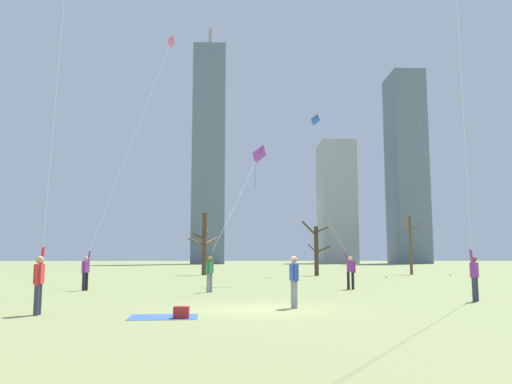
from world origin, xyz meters
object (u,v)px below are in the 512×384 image
at_px(picnic_spot, 174,314).
at_px(bare_tree_far_right_edge, 204,243).
at_px(kite_flyer_far_back_purple, 221,245).
at_px(kite_flyer_midfield_left_orange, 47,187).
at_px(kite_flyer_midfield_center_white, 472,228).
at_px(bare_tree_right_of_center, 410,243).
at_px(bystander_far_off_by_trees, 294,279).
at_px(kite_flyer_midfield_right_teal, 307,189).
at_px(distant_kite_low_near_trees_green, 401,30).
at_px(bare_tree_rightmost, 316,248).
at_px(distant_kite_drifting_right_blue, 314,130).
at_px(kite_flyer_foreground_right_pink, 105,218).

height_order(picnic_spot, bare_tree_far_right_edge, bare_tree_far_right_edge).
xyz_separation_m(kite_flyer_far_back_purple, kite_flyer_midfield_left_orange, (-4.97, -9.37, 1.53)).
distance_m(kite_flyer_midfield_center_white, bare_tree_right_of_center, 30.70).
bearing_deg(bystander_far_off_by_trees, kite_flyer_midfield_right_teal, 79.74).
relative_size(kite_flyer_far_back_purple, distant_kite_low_near_trees_green, 0.30).
relative_size(kite_flyer_far_back_purple, bare_tree_right_of_center, 1.57).
distance_m(kite_flyer_far_back_purple, kite_flyer_midfield_right_teal, 5.15).
relative_size(kite_flyer_midfield_right_teal, distant_kite_low_near_trees_green, 0.65).
distance_m(bystander_far_off_by_trees, bare_tree_far_right_edge, 30.60).
bearing_deg(bare_tree_far_right_edge, bare_tree_right_of_center, 2.37).
height_order(kite_flyer_midfield_center_white, bare_tree_rightmost, kite_flyer_midfield_center_white).
distance_m(distant_kite_low_near_trees_green, bare_tree_far_right_edge, 27.65).
xyz_separation_m(distant_kite_drifting_right_blue, bare_tree_far_right_edge, (-10.03, -0.56, -10.52)).
bearing_deg(picnic_spot, kite_flyer_midfield_left_orange, 156.10).
xyz_separation_m(kite_flyer_far_back_purple, kite_flyer_foreground_right_pink, (-6.12, 2.22, 1.43)).
xyz_separation_m(kite_flyer_foreground_right_pink, kite_flyer_midfield_center_white, (15.01, -9.67, -1.00)).
relative_size(distant_kite_low_near_trees_green, bare_tree_rightmost, 6.09).
xyz_separation_m(bare_tree_right_of_center, bare_tree_far_right_edge, (-18.81, -0.78, -0.03)).
relative_size(kite_flyer_midfield_left_orange, bare_tree_rightmost, 3.16).
relative_size(kite_flyer_midfield_center_white, picnic_spot, 8.08).
bearing_deg(kite_flyer_midfield_left_orange, bare_tree_right_of_center, 55.63).
distance_m(distant_kite_low_near_trees_green, distant_kite_drifting_right_blue, 13.12).
height_order(kite_flyer_midfield_right_teal, picnic_spot, kite_flyer_midfield_right_teal).
distance_m(kite_flyer_midfield_right_teal, picnic_spot, 13.77).
height_order(distant_kite_drifting_right_blue, bare_tree_right_of_center, distant_kite_drifting_right_blue).
xyz_separation_m(bystander_far_off_by_trees, bare_tree_far_right_edge, (-4.74, 30.17, 1.91)).
xyz_separation_m(kite_flyer_foreground_right_pink, kite_flyer_midfield_left_orange, (1.14, -11.58, 0.10)).
height_order(kite_flyer_midfield_right_teal, distant_kite_low_near_trees_green, distant_kite_low_near_trees_green).
height_order(distant_kite_low_near_trees_green, distant_kite_drifting_right_blue, distant_kite_low_near_trees_green).
height_order(distant_kite_low_near_trees_green, bare_tree_right_of_center, distant_kite_low_near_trees_green).
bearing_deg(bare_tree_right_of_center, bare_tree_rightmost, -163.54).
distance_m(kite_flyer_midfield_right_teal, bystander_far_off_by_trees, 10.31).
bearing_deg(kite_flyer_foreground_right_pink, kite_flyer_far_back_purple, -19.92).
bearing_deg(bare_tree_rightmost, bare_tree_right_of_center, 16.46).
height_order(kite_flyer_midfield_right_teal, bare_tree_right_of_center, kite_flyer_midfield_right_teal).
bearing_deg(kite_flyer_midfield_right_teal, kite_flyer_midfield_center_white, -60.17).
height_order(kite_flyer_far_back_purple, kite_flyer_midfield_left_orange, kite_flyer_midfield_left_orange).
distance_m(kite_flyer_foreground_right_pink, distant_kite_drifting_right_blue, 26.14).
distance_m(bystander_far_off_by_trees, bare_tree_right_of_center, 34.05).
bearing_deg(distant_kite_drifting_right_blue, kite_flyer_midfield_left_orange, -112.23).
bearing_deg(kite_flyer_midfield_left_orange, distant_kite_drifting_right_blue, 67.77).
bearing_deg(kite_flyer_midfield_right_teal, distant_kite_low_near_trees_green, 60.36).
bearing_deg(kite_flyer_far_back_purple, kite_flyer_midfield_right_teal, 8.30).
relative_size(distant_kite_low_near_trees_green, bare_tree_far_right_edge, 5.10).
bearing_deg(kite_flyer_midfield_right_teal, bare_tree_rightmost, 80.12).
xyz_separation_m(kite_flyer_midfield_left_orange, distant_kite_drifting_right_blue, (12.84, 31.40, 9.65)).
height_order(picnic_spot, bare_tree_right_of_center, bare_tree_right_of_center).
xyz_separation_m(kite_flyer_midfield_left_orange, bare_tree_rightmost, (12.53, 28.93, -1.32)).
bearing_deg(bare_tree_rightmost, kite_flyer_midfield_left_orange, -113.42).
bearing_deg(bare_tree_rightmost, distant_kite_drifting_right_blue, 83.01).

